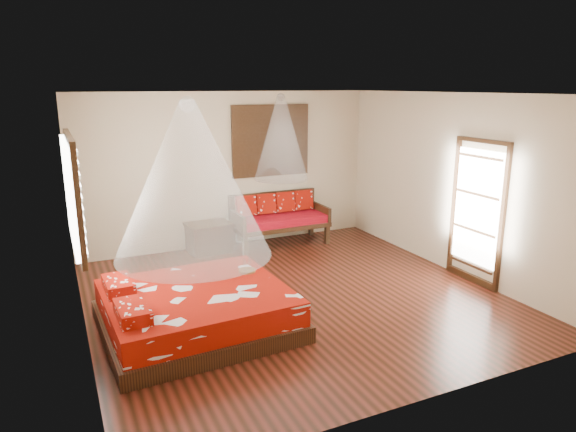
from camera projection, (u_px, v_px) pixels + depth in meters
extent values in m
cube|color=black|center=(294.00, 297.00, 7.28)|extent=(5.50, 5.50, 0.02)
cube|color=white|center=(294.00, 93.00, 6.58)|extent=(5.50, 5.50, 0.02)
cube|color=#C7B691|center=(74.00, 222.00, 5.80)|extent=(0.02, 5.50, 2.80)
cube|color=#C7B691|center=(452.00, 184.00, 8.05)|extent=(0.02, 5.50, 2.80)
cube|color=#C7B691|center=(229.00, 170.00, 9.35)|extent=(5.50, 0.02, 2.80)
cube|color=#C7B691|center=(429.00, 262.00, 4.50)|extent=(5.50, 0.02, 2.80)
cube|color=black|center=(198.00, 321.00, 6.29)|extent=(2.29, 2.09, 0.20)
cube|color=#8F0E04|center=(197.00, 302.00, 6.23)|extent=(2.18, 1.98, 0.30)
cube|color=#8F0E04|center=(132.00, 312.00, 5.44)|extent=(0.34, 0.59, 0.15)
cube|color=#8F0E04|center=(118.00, 285.00, 6.16)|extent=(0.34, 0.59, 0.15)
cube|color=black|center=(245.00, 244.00, 8.95)|extent=(0.08, 0.08, 0.42)
cube|color=black|center=(327.00, 233.00, 9.62)|extent=(0.08, 0.08, 0.42)
cube|color=black|center=(233.00, 234.00, 9.53)|extent=(0.08, 0.08, 0.42)
cube|color=black|center=(311.00, 225.00, 10.20)|extent=(0.08, 0.08, 0.42)
cube|color=black|center=(280.00, 225.00, 9.54)|extent=(1.76, 0.78, 0.08)
cube|color=maroon|center=(280.00, 219.00, 9.51)|extent=(1.70, 0.72, 0.14)
cube|color=black|center=(273.00, 206.00, 9.77)|extent=(1.76, 0.06, 0.55)
cube|color=black|center=(237.00, 221.00, 9.15)|extent=(0.06, 0.78, 0.30)
cube|color=black|center=(320.00, 212.00, 9.84)|extent=(0.06, 0.78, 0.30)
cube|color=#8F0E04|center=(246.00, 206.00, 9.41)|extent=(0.37, 0.19, 0.39)
cube|color=#8F0E04|center=(266.00, 204.00, 9.57)|extent=(0.37, 0.19, 0.39)
cube|color=#8F0E04|center=(285.00, 202.00, 9.73)|extent=(0.37, 0.19, 0.39)
cube|color=#8F0E04|center=(303.00, 200.00, 9.89)|extent=(0.37, 0.19, 0.39)
cube|color=black|center=(209.00, 239.00, 9.16)|extent=(0.76, 0.56, 0.48)
cube|color=black|center=(209.00, 225.00, 9.10)|extent=(0.80, 0.61, 0.05)
cube|color=black|center=(271.00, 141.00, 9.53)|extent=(1.52, 0.06, 1.32)
cube|color=black|center=(271.00, 141.00, 9.52)|extent=(1.35, 0.04, 1.10)
cube|color=black|center=(74.00, 193.00, 5.92)|extent=(0.08, 1.74, 1.34)
cube|color=silver|center=(78.00, 192.00, 5.94)|extent=(0.04, 1.54, 1.10)
cube|color=black|center=(477.00, 214.00, 7.60)|extent=(0.08, 1.02, 2.16)
cube|color=white|center=(476.00, 208.00, 7.56)|extent=(0.03, 0.82, 1.70)
cylinder|color=brown|center=(247.00, 271.00, 6.81)|extent=(0.22, 0.22, 0.03)
cone|color=white|center=(191.00, 180.00, 5.85)|extent=(1.83, 1.83, 1.80)
cone|color=white|center=(281.00, 138.00, 9.09)|extent=(0.97, 0.97, 1.50)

